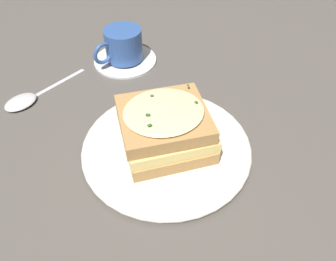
% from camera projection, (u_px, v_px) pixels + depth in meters
% --- Properties ---
extents(ground_plane, '(2.40, 2.40, 0.00)m').
position_uv_depth(ground_plane, '(173.00, 156.00, 0.49)').
color(ground_plane, '#514C47').
extents(dinner_plate, '(0.25, 0.25, 0.01)m').
position_uv_depth(dinner_plate, '(168.00, 146.00, 0.50)').
color(dinner_plate, silver).
rests_on(dinner_plate, ground_plane).
extents(sandwich, '(0.16, 0.16, 0.07)m').
position_uv_depth(sandwich, '(167.00, 127.00, 0.47)').
color(sandwich, '#B2844C').
rests_on(sandwich, dinner_plate).
extents(teacup_with_saucer, '(0.13, 0.13, 0.07)m').
position_uv_depth(teacup_with_saucer, '(123.00, 48.00, 0.65)').
color(teacup_with_saucer, white).
rests_on(teacup_with_saucer, ground_plane).
extents(spoon, '(0.05, 0.17, 0.01)m').
position_uv_depth(spoon, '(26.00, 100.00, 0.58)').
color(spoon, silver).
rests_on(spoon, ground_plane).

